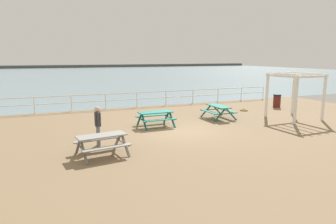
{
  "coord_description": "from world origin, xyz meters",
  "views": [
    {
      "loc": [
        -6.11,
        -13.2,
        3.64
      ],
      "look_at": [
        -0.31,
        0.95,
        0.8
      ],
      "focal_mm": 31.94,
      "sensor_mm": 36.0,
      "label": 1
    }
  ],
  "objects_px": {
    "picnic_table_near_left": "(102,140)",
    "litter_bin": "(277,101)",
    "picnic_table_near_right": "(218,109)",
    "lattice_pergola": "(295,85)",
    "visitor": "(98,124)",
    "picnic_table_mid_centre": "(156,115)"
  },
  "relations": [
    {
      "from": "picnic_table_near_left",
      "to": "litter_bin",
      "type": "relative_size",
      "value": 2.1
    },
    {
      "from": "picnic_table_near_right",
      "to": "lattice_pergola",
      "type": "relative_size",
      "value": 0.67
    },
    {
      "from": "lattice_pergola",
      "to": "picnic_table_near_left",
      "type": "bearing_deg",
      "value": -170.59
    },
    {
      "from": "visitor",
      "to": "litter_bin",
      "type": "xyz_separation_m",
      "value": [
        13.65,
        4.79,
        -0.47
      ]
    },
    {
      "from": "lattice_pergola",
      "to": "picnic_table_near_right",
      "type": "bearing_deg",
      "value": 155.48
    },
    {
      "from": "picnic_table_mid_centre",
      "to": "visitor",
      "type": "bearing_deg",
      "value": -144.69
    },
    {
      "from": "picnic_table_near_right",
      "to": "visitor",
      "type": "distance_m",
      "value": 8.12
    },
    {
      "from": "picnic_table_mid_centre",
      "to": "visitor",
      "type": "relative_size",
      "value": 1.1
    },
    {
      "from": "picnic_table_mid_centre",
      "to": "lattice_pergola",
      "type": "distance_m",
      "value": 8.5
    },
    {
      "from": "picnic_table_near_left",
      "to": "lattice_pergola",
      "type": "height_order",
      "value": "lattice_pergola"
    },
    {
      "from": "picnic_table_near_right",
      "to": "visitor",
      "type": "bearing_deg",
      "value": 111.17
    },
    {
      "from": "litter_bin",
      "to": "picnic_table_near_left",
      "type": "bearing_deg",
      "value": -156.32
    },
    {
      "from": "lattice_pergola",
      "to": "litter_bin",
      "type": "height_order",
      "value": "lattice_pergola"
    },
    {
      "from": "picnic_table_near_right",
      "to": "visitor",
      "type": "xyz_separation_m",
      "value": [
        -7.55,
        -2.95,
        0.36
      ]
    },
    {
      "from": "picnic_table_near_left",
      "to": "picnic_table_mid_centre",
      "type": "xyz_separation_m",
      "value": [
        3.49,
        3.71,
        0.0
      ]
    },
    {
      "from": "picnic_table_near_left",
      "to": "picnic_table_near_right",
      "type": "bearing_deg",
      "value": 20.52
    },
    {
      "from": "visitor",
      "to": "lattice_pergola",
      "type": "distance_m",
      "value": 11.83
    },
    {
      "from": "picnic_table_mid_centre",
      "to": "litter_bin",
      "type": "relative_size",
      "value": 1.91
    },
    {
      "from": "picnic_table_near_left",
      "to": "lattice_pergola",
      "type": "xyz_separation_m",
      "value": [
        11.79,
        2.49,
        1.41
      ]
    },
    {
      "from": "picnic_table_mid_centre",
      "to": "litter_bin",
      "type": "distance_m",
      "value": 10.48
    },
    {
      "from": "picnic_table_near_right",
      "to": "picnic_table_mid_centre",
      "type": "bearing_deg",
      "value": 96.19
    },
    {
      "from": "picnic_table_near_left",
      "to": "litter_bin",
      "type": "bearing_deg",
      "value": 15.52
    }
  ]
}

